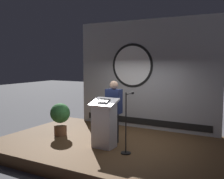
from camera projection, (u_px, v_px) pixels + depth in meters
ground_plane at (118, 154)px, 7.05m from camera, size 40.00×40.00×0.00m
stage_platform at (118, 149)px, 7.04m from camera, size 6.40×4.00×0.30m
banner_display at (145, 75)px, 8.46m from camera, size 4.65×0.12×3.43m
podium at (104, 124)px, 6.64m from camera, size 0.64×0.49×1.23m
speaker_person at (114, 111)px, 7.03m from camera, size 0.40×0.26×1.64m
microphone_stand at (127, 132)px, 6.24m from camera, size 0.24×0.51×1.44m
potted_plant at (60, 116)px, 7.73m from camera, size 0.57×0.57×0.94m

